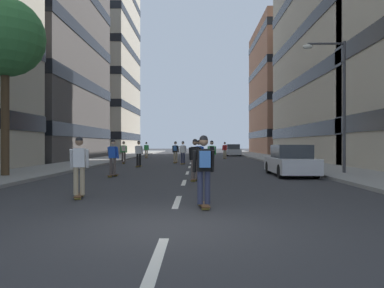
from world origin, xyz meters
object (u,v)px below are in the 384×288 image
object	(u,v)px
street_tree_near	(5,38)
skater_11	(212,153)
skater_2	(183,151)
skater_8	(199,155)
skater_6	(175,151)
skater_1	(79,164)
skater_0	(124,151)
skater_9	(204,166)
parked_car_mid	(291,162)
skater_4	(113,156)
skater_7	(225,149)
skater_5	(195,158)
streetlamp_right	(337,92)
parked_car_near	(233,151)
skater_10	(139,152)
skater_3	(146,149)

from	to	relation	value
street_tree_near	skater_11	world-z (taller)	street_tree_near
skater_2	skater_11	bearing A→B (deg)	-68.62
skater_8	skater_6	bearing A→B (deg)	100.24
skater_1	street_tree_near	bearing A→B (deg)	131.22
skater_0	skater_9	xyz separation A→B (m)	(6.02, -20.31, 0.00)
parked_car_mid	skater_4	bearing A→B (deg)	-175.52
skater_2	skater_9	xyz separation A→B (m)	(1.29, -19.44, 0.03)
skater_6	skater_7	world-z (taller)	same
skater_1	skater_4	size ratio (longest dim) A/B	1.00
parked_car_mid	skater_0	size ratio (longest dim) A/B	2.47
street_tree_near	skater_0	distance (m)	14.02
skater_5	skater_11	world-z (taller)	same
skater_5	street_tree_near	bearing A→B (deg)	172.98
parked_car_mid	streetlamp_right	distance (m)	4.16
parked_car_mid	skater_2	size ratio (longest dim) A/B	2.47
parked_car_near	skater_4	xyz separation A→B (m)	(-8.60, -30.67, 0.29)
skater_9	parked_car_near	bearing A→B (deg)	83.59
skater_10	parked_car_mid	bearing A→B (deg)	-38.63
street_tree_near	skater_5	world-z (taller)	street_tree_near
skater_3	skater_10	size ratio (longest dim) A/B	1.00
street_tree_near	skater_1	world-z (taller)	street_tree_near
skater_7	skater_0	bearing A→B (deg)	-129.95
skater_11	streetlamp_right	bearing A→B (deg)	-38.76
skater_3	street_tree_near	bearing A→B (deg)	-97.25
skater_1	skater_6	bearing A→B (deg)	85.29
parked_car_mid	skater_10	bearing A→B (deg)	141.37
streetlamp_right	parked_car_near	bearing A→B (deg)	94.49
skater_4	skater_8	xyz separation A→B (m)	(4.10, 2.20, 0.00)
skater_9	skater_10	size ratio (longest dim) A/B	1.00
parked_car_near	skater_10	world-z (taller)	skater_10
parked_car_mid	skater_7	size ratio (longest dim) A/B	2.47
skater_2	skater_7	distance (m)	12.06
skater_3	skater_7	size ratio (longest dim) A/B	1.00
skater_0	skater_10	world-z (taller)	same
parked_car_mid	skater_6	size ratio (longest dim) A/B	2.47
skater_3	parked_car_near	bearing A→B (deg)	35.68
street_tree_near	skater_7	xyz separation A→B (m)	(11.66, 23.13, -5.34)
skater_8	skater_0	bearing A→B (deg)	121.85
streetlamp_right	skater_3	size ratio (longest dim) A/B	3.65
parked_car_near	parked_car_mid	world-z (taller)	same
parked_car_mid	skater_0	distance (m)	15.23
street_tree_near	streetlamp_right	xyz separation A→B (m)	(15.64, 1.79, -2.22)
skater_0	skater_2	distance (m)	4.82
parked_car_mid	skater_8	world-z (taller)	skater_8
skater_7	skater_8	bearing A→B (deg)	-98.09
skater_3	skater_5	world-z (taller)	same
skater_4	skater_7	size ratio (longest dim) A/B	1.00
skater_1	skater_11	xyz separation A→B (m)	(4.31, 12.69, 0.03)
streetlamp_right	skater_7	size ratio (longest dim) A/B	3.65
streetlamp_right	skater_10	xyz separation A→B (m)	(-10.89, 6.60, -3.15)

